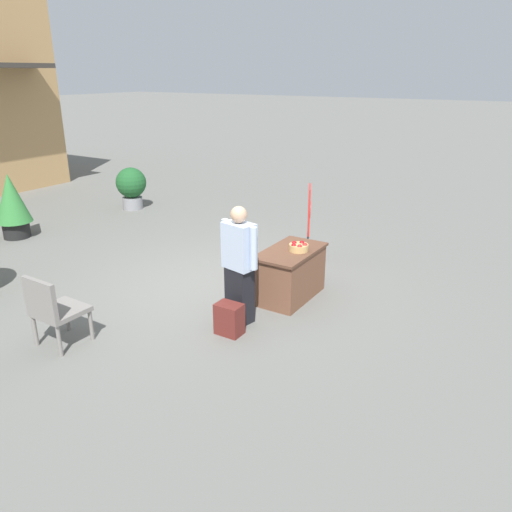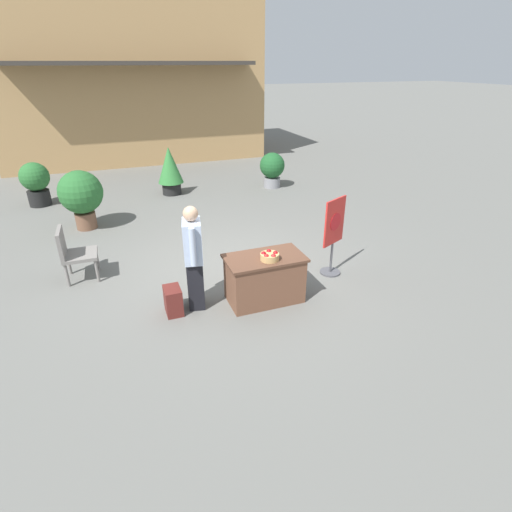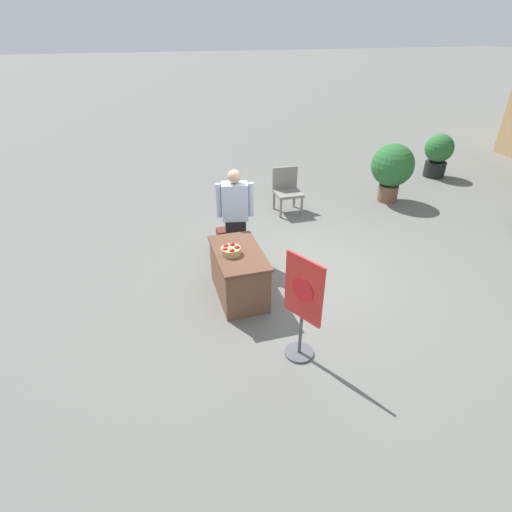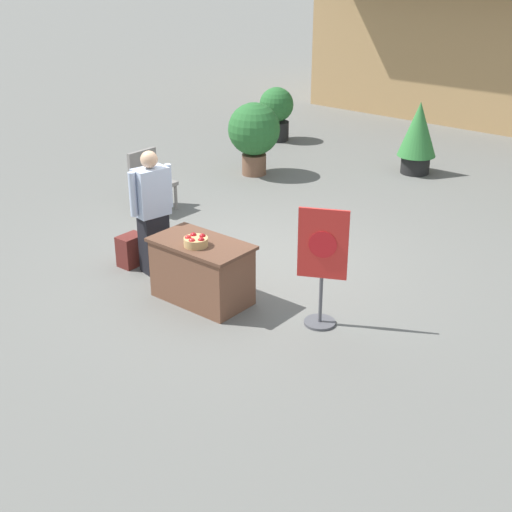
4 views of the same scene
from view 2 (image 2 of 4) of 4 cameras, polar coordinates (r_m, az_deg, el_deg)
The scene contains 12 objects.
ground_plane at distance 7.22m, azimuth -3.69°, elevation -2.20°, with size 120.00×120.00×0.00m, color slate.
storefront_building at distance 17.16m, azimuth -17.59°, elevation 22.66°, with size 9.15×5.56×5.41m.
display_table at distance 6.20m, azimuth 1.23°, elevation -3.22°, with size 1.20×0.68×0.75m.
apple_basket at distance 5.91m, azimuth 1.96°, elevation -0.02°, with size 0.28×0.28×0.13m.
person_visitor at distance 5.92m, azimuth -8.88°, elevation -0.25°, with size 0.34×0.60×1.61m.
backpack at distance 6.09m, azimuth -11.74°, elevation -6.26°, with size 0.24×0.34×0.42m.
poster_board at distance 6.96m, azimuth 11.00°, elevation 3.04°, with size 0.50×0.36×1.38m.
patio_chair at distance 7.41m, azimuth -24.70°, elevation 0.59°, with size 0.56×0.56×0.94m.
potted_plant_far_left at distance 9.61m, azimuth -23.72°, elevation 8.05°, with size 0.94×0.94×1.31m.
potted_plant_far_right at distance 11.59m, azimuth -12.19°, elevation 12.08°, with size 0.70×0.70×1.32m.
potted_plant_near_left at distance 11.84m, azimuth -28.96°, elevation 9.27°, with size 0.72×0.72×1.12m.
potted_plant_near_right at distance 12.05m, azimuth 2.32°, elevation 12.47°, with size 0.73×0.73×1.02m.
Camera 2 is at (-1.79, -6.10, 3.41)m, focal length 28.00 mm.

